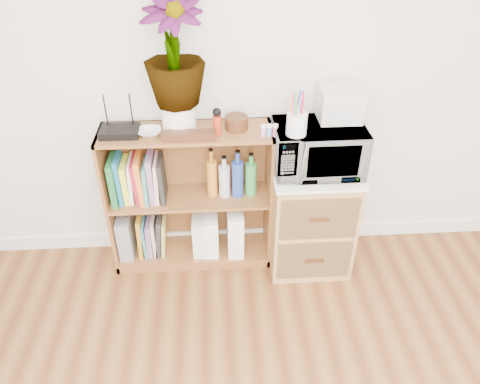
{
  "coord_description": "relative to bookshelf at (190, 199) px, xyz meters",
  "views": [
    {
      "loc": [
        -0.19,
        -0.28,
        2.19
      ],
      "look_at": [
        -0.05,
        1.95,
        0.62
      ],
      "focal_mm": 35.0,
      "sensor_mm": 36.0,
      "label": 1
    }
  ],
  "objects": [
    {
      "name": "potted_plant",
      "position": [
        -0.03,
        0.02,
        0.92
      ],
      "size": [
        0.33,
        0.33,
        0.58
      ],
      "primitive_type": "imported",
      "color": "#2E742F",
      "rests_on": "plant_pot"
    },
    {
      "name": "pen_cup",
      "position": [
        0.6,
        -0.17,
        0.58
      ],
      "size": [
        0.11,
        0.11,
        0.12
      ],
      "primitive_type": "cylinder",
      "color": "white",
      "rests_on": "microwave"
    },
    {
      "name": "router",
      "position": [
        -0.36,
        -0.02,
        0.49
      ],
      "size": [
        0.22,
        0.15,
        0.04
      ],
      "primitive_type": "cube",
      "color": "black",
      "rests_on": "bookshelf"
    },
    {
      "name": "paint_jars",
      "position": [
        0.47,
        -0.09,
        0.5
      ],
      "size": [
        0.11,
        0.04,
        0.06
      ],
      "primitive_type": "cube",
      "color": "pink",
      "rests_on": "bookshelf"
    },
    {
      "name": "small_appliance",
      "position": [
        0.87,
        0.0,
        0.62
      ],
      "size": [
        0.24,
        0.2,
        0.19
      ],
      "primitive_type": "cube",
      "color": "silver",
      "rests_on": "microwave"
    },
    {
      "name": "magazine_holder_left",
      "position": [
        0.04,
        -0.01,
        -0.27
      ],
      "size": [
        0.08,
        0.21,
        0.26
      ],
      "primitive_type": "cube",
      "color": "white",
      "rests_on": "bookshelf"
    },
    {
      "name": "plant_pot",
      "position": [
        -0.03,
        0.02,
        0.55
      ],
      "size": [
        0.19,
        0.19,
        0.16
      ],
      "primitive_type": "cylinder",
      "color": "white",
      "rests_on": "bookshelf"
    },
    {
      "name": "wicker_unit",
      "position": [
        0.75,
        -0.08,
        -0.12
      ],
      "size": [
        0.5,
        0.45,
        0.7
      ],
      "primitive_type": "cube",
      "color": "#9E7542",
      "rests_on": "ground"
    },
    {
      "name": "kokeshi_doll",
      "position": [
        0.18,
        -0.04,
        0.53
      ],
      "size": [
        0.05,
        0.05,
        0.11
      ],
      "primitive_type": "cylinder",
      "color": "#A82B14",
      "rests_on": "bookshelf"
    },
    {
      "name": "microwave",
      "position": [
        0.75,
        -0.08,
        0.38
      ],
      "size": [
        0.51,
        0.35,
        0.28
      ],
      "primitive_type": "imported",
      "rotation": [
        0.0,
        0.0,
        0.01
      ],
      "color": "silver",
      "rests_on": "wicker_unit"
    },
    {
      "name": "bookshelf",
      "position": [
        0.0,
        0.0,
        0.0
      ],
      "size": [
        1.0,
        0.3,
        0.95
      ],
      "primitive_type": "cube",
      "color": "brown",
      "rests_on": "ground"
    },
    {
      "name": "skirting_board",
      "position": [
        0.35,
        0.14,
        -0.42
      ],
      "size": [
        4.0,
        0.02,
        0.1
      ],
      "primitive_type": "cube",
      "color": "white",
      "rests_on": "ground"
    },
    {
      "name": "cookbooks",
      "position": [
        -0.3,
        0.0,
        0.16
      ],
      "size": [
        0.32,
        0.2,
        0.3
      ],
      "color": "#1B6733",
      "rests_on": "bookshelf"
    },
    {
      "name": "trinket_box",
      "position": [
        0.03,
        -0.1,
        0.5
      ],
      "size": [
        0.29,
        0.07,
        0.05
      ],
      "primitive_type": "cube",
      "color": "#351C0E",
      "rests_on": "bookshelf"
    },
    {
      "name": "wooden_bowl",
      "position": [
        0.29,
        0.01,
        0.51
      ],
      "size": [
        0.13,
        0.13,
        0.08
      ],
      "primitive_type": "cylinder",
      "color": "#3B1E10",
      "rests_on": "bookshelf"
    },
    {
      "name": "file_box",
      "position": [
        -0.43,
        0.0,
        -0.26
      ],
      "size": [
        0.09,
        0.24,
        0.3
      ],
      "primitive_type": "cube",
      "color": "gray",
      "rests_on": "bookshelf"
    },
    {
      "name": "magazine_holder_mid",
      "position": [
        0.12,
        -0.01,
        -0.26
      ],
      "size": [
        0.09,
        0.23,
        0.28
      ],
      "primitive_type": "cube",
      "color": "white",
      "rests_on": "bookshelf"
    },
    {
      "name": "white_bowl",
      "position": [
        -0.2,
        -0.03,
        0.49
      ],
      "size": [
        0.13,
        0.13,
        0.03
      ],
      "primitive_type": "imported",
      "color": "silver",
      "rests_on": "bookshelf"
    },
    {
      "name": "liquor_bottles",
      "position": [
        0.31,
        -0.0,
        0.17
      ],
      "size": [
        0.39,
        0.07,
        0.31
      ],
      "color": "#BF7823",
      "rests_on": "bookshelf"
    },
    {
      "name": "magazine_holder_right",
      "position": [
        0.28,
        -0.01,
        -0.25
      ],
      "size": [
        0.1,
        0.25,
        0.32
      ],
      "primitive_type": "cube",
      "color": "white",
      "rests_on": "bookshelf"
    },
    {
      "name": "lower_books",
      "position": [
        -0.26,
        -0.0,
        -0.27
      ],
      "size": [
        0.19,
        0.19,
        0.3
      ],
      "color": "#BB8421",
      "rests_on": "bookshelf"
    }
  ]
}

